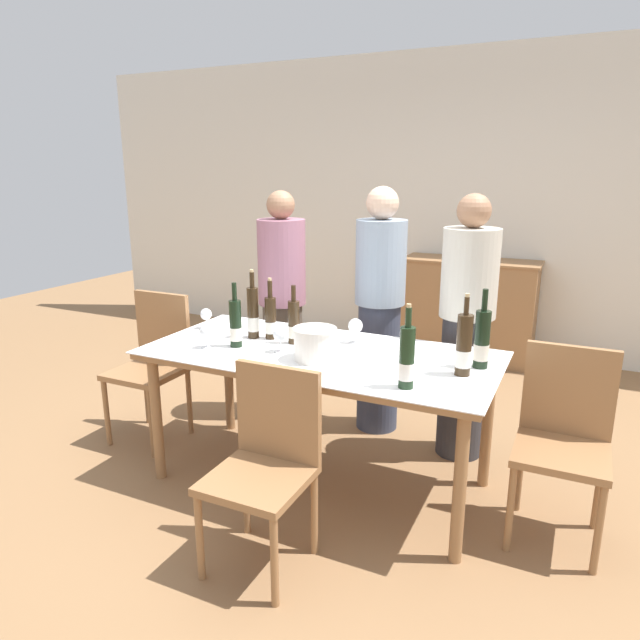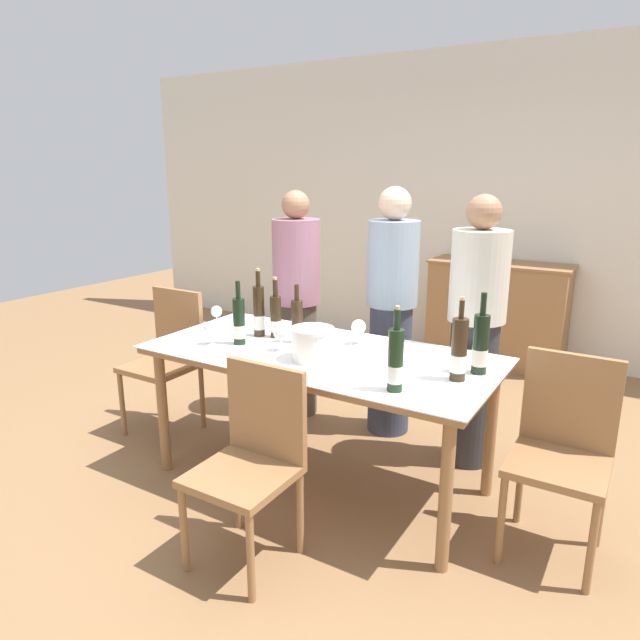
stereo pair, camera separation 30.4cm
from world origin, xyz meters
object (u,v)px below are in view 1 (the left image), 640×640
Objects in this scene: wine_bottle_2 at (482,341)px; wine_glass_0 at (280,335)px; dining_table at (320,365)px; ice_bucket at (315,343)px; person_guest_right at (466,330)px; wine_bottle_0 at (407,359)px; wine_bottle_1 at (253,314)px; wine_bottle_3 at (271,318)px; wine_glass_2 at (206,332)px; chair_near_front at (267,455)px; person_guest_left at (380,312)px; chair_left_end at (154,356)px; wine_glass_3 at (355,327)px; wine_bottle_5 at (236,325)px; wine_bottle_4 at (294,323)px; wine_bottle_6 at (464,347)px; chair_right_end at (564,431)px; sideboard_cabinet at (468,309)px; person_host at (282,307)px; wine_glass_1 at (206,315)px.

wine_glass_0 is at bearing -168.30° from wine_bottle_2.
ice_bucket is at bearing -76.57° from dining_table.
wine_bottle_0 is at bearing -94.18° from person_guest_right.
wine_bottle_1 reaches higher than wine_bottle_0.
wine_bottle_3 is (-0.37, 0.11, 0.19)m from dining_table.
wine_glass_2 is 0.89m from chair_near_front.
person_guest_right is at bearing -12.86° from person_guest_left.
chair_left_end is at bearing 170.48° from ice_bucket.
wine_bottle_3 is 2.50× the size of wine_glass_3.
wine_bottle_0 is 1.06m from wine_bottle_5.
wine_bottle_6 is at bearing -6.35° from wine_bottle_4.
wine_bottle_3 is 1.66m from chair_right_end.
ice_bucket is at bearing -170.11° from chair_right_end.
wine_bottle_3 is at bearing -179.37° from wine_bottle_2.
wine_bottle_4 reaches higher than wine_glass_3.
wine_bottle_6 is at bearing -79.86° from sideboard_cabinet.
sideboard_cabinet is at bearing 85.43° from wine_glass_3.
wine_bottle_1 is (-1.04, 0.38, 0.01)m from wine_bottle_0.
wine_bottle_4 is (-1.03, -0.04, -0.02)m from wine_bottle_2.
person_guest_left is at bearing 88.91° from ice_bucket.
ice_bucket is 0.84m from wine_bottle_2.
wine_glass_0 is 0.96m from person_host.
wine_bottle_0 is 1.89m from chair_left_end.
ice_bucket is at bearing -30.44° from wine_bottle_3.
chair_right_end is (1.44, 0.18, -0.34)m from wine_glass_0.
dining_table is at bearing 13.01° from wine_bottle_5.
dining_table is at bearing -4.05° from chair_left_end.
wine_glass_3 is at bearing 14.71° from wine_bottle_3.
wine_bottle_0 is at bearing 37.05° from chair_near_front.
wine_glass_2 reaches higher than wine_glass_1.
wine_bottle_5 reaches higher than wine_bottle_4.
wine_bottle_4 reaches higher than chair_left_end.
chair_left_end is (-2.07, -0.03, -0.37)m from wine_bottle_2.
chair_left_end is (-0.41, -0.04, -0.32)m from wine_glass_1.
chair_right_end is 2.49m from chair_left_end.
wine_bottle_2 is (0.26, 0.42, 0.00)m from wine_bottle_0.
ice_bucket is (0.03, -0.13, 0.16)m from dining_table.
wine_glass_0 is (-0.22, 0.04, 0.00)m from ice_bucket.
wine_bottle_6 is at bearing -4.83° from wine_bottle_1.
wine_glass_2 is at bearing -145.00° from wine_bottle_5.
wine_bottle_1 is 3.03× the size of wine_glass_2.
person_guest_right reaches higher than wine_bottle_6.
wine_bottle_6 reaches higher than wine_glass_2.
person_guest_right is (1.01, 0.58, -0.10)m from wine_bottle_3.
chair_left_end is (-2.02, 0.11, -0.37)m from wine_bottle_6.
sideboard_cabinet is 2.60m from wine_bottle_4.
wine_bottle_3 reaches higher than wine_bottle_4.
person_host reaches higher than wine_bottle_4.
wine_bottle_6 is 0.71m from wine_glass_3.
wine_bottle_3 reaches higher than chair_right_end.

